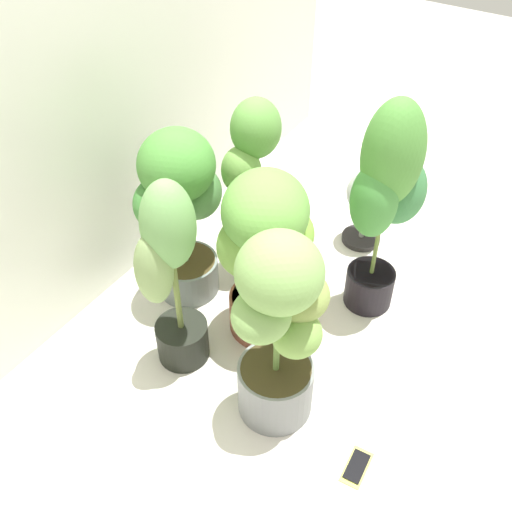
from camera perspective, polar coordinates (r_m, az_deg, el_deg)
The scene contains 10 objects.
ground_plane at distance 2.38m, azimuth 4.45°, elevation -8.03°, with size 8.00×8.00×0.00m, color silver.
mylar_back_wall at distance 2.22m, azimuth -14.86°, elevation 18.93°, with size 3.20×0.01×2.00m, color silver.
potted_plant_back_left at distance 2.02m, azimuth -8.27°, elevation -1.45°, with size 0.27×0.25×0.81m.
potted_plant_front_right at distance 2.21m, azimuth 12.49°, elevation 5.96°, with size 0.38×0.27×0.93m.
potted_plant_back_center at distance 2.29m, azimuth -7.34°, elevation 5.11°, with size 0.46×0.34×0.76m.
potted_plant_back_right at distance 2.40m, azimuth -0.33°, elevation 7.29°, with size 0.28×0.22×0.80m.
potted_plant_front_left at distance 1.86m, azimuth 2.29°, elevation -6.72°, with size 0.40×0.36×0.78m.
potted_plant_center at distance 2.12m, azimuth 1.01°, elevation 1.08°, with size 0.46×0.44×0.72m.
cell_phone at distance 2.09m, azimuth 9.66°, elevation -19.37°, with size 0.15×0.08×0.01m.
floor_fan at distance 2.70m, azimuth 10.64°, elevation 5.52°, with size 0.27×0.27×0.37m.
Camera 1 is at (-1.39, -0.67, 1.82)m, focal length 41.56 mm.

